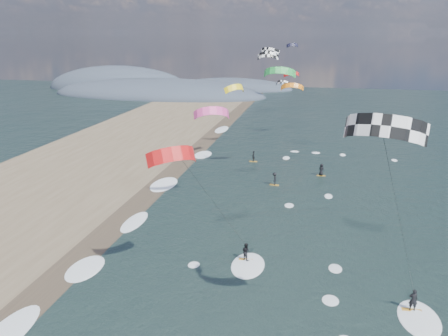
# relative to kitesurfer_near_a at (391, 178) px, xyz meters

# --- Properties ---
(wet_sand_strip) EXTENTS (3.00, 240.00, 0.00)m
(wet_sand_strip) POSITION_rel_kitesurfer_near_a_xyz_m (-21.95, 9.18, -10.56)
(wet_sand_strip) COLOR #382D23
(wet_sand_strip) RESTS_ON ground
(coastal_hills) EXTENTS (80.00, 41.00, 15.00)m
(coastal_hills) POSITION_rel_kitesurfer_near_a_xyz_m (-54.79, 107.05, -10.57)
(coastal_hills) COLOR #3D4756
(coastal_hills) RESTS_ON ground
(kitesurfer_near_a) EXTENTS (7.66, 8.69, 14.50)m
(kitesurfer_near_a) POSITION_rel_kitesurfer_near_a_xyz_m (0.00, 0.00, 0.00)
(kitesurfer_near_a) COLOR #C18422
(kitesurfer_near_a) RESTS_ON ground
(kitesurfer_near_b) EXTENTS (6.82, 8.90, 11.55)m
(kitesurfer_near_b) POSITION_rel_kitesurfer_near_a_xyz_m (-10.95, 4.99, -3.68)
(kitesurfer_near_b) COLOR #C18422
(kitesurfer_near_b) RESTS_ON ground
(far_kitesurfers) EXTENTS (10.55, 10.20, 1.61)m
(far_kitesurfers) POSITION_rel_kitesurfer_near_a_xyz_m (-7.17, 31.03, -9.77)
(far_kitesurfers) COLOR #C18422
(far_kitesurfers) RESTS_ON ground
(bg_kite_field) EXTENTS (9.86, 75.28, 9.16)m
(bg_kite_field) POSITION_rel_kitesurfer_near_a_xyz_m (-11.33, 52.92, 1.03)
(bg_kite_field) COLOR #D83F8C
(bg_kite_field) RESTS_ON ground
(shoreline_surf) EXTENTS (2.40, 79.40, 0.11)m
(shoreline_surf) POSITION_rel_kitesurfer_near_a_xyz_m (-20.75, 13.93, -10.57)
(shoreline_surf) COLOR white
(shoreline_surf) RESTS_ON ground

